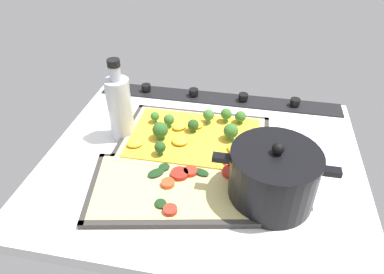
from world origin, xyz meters
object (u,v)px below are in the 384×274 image
object	(u,v)px
broccoli_pizza	(194,136)
cooking_pot	(273,176)
baking_tray_back	(174,188)
baking_tray_front	(194,141)
oil_bottle	(120,107)
veggie_pizza_back	(176,185)

from	to	relation	value
broccoli_pizza	cooking_pot	distance (cm)	25.11
baking_tray_back	cooking_pot	distance (cm)	21.03
baking_tray_back	baking_tray_front	bearing A→B (deg)	-94.21
baking_tray_front	cooking_pot	xyz separation A→B (cm)	(-18.94, 15.48, 5.66)
baking_tray_front	cooking_pot	distance (cm)	25.11
broccoli_pizza	baking_tray_back	size ratio (longest dim) A/B	0.88
baking_tray_back	oil_bottle	world-z (taller)	oil_bottle
baking_tray_back	cooking_pot	world-z (taller)	cooking_pot
baking_tray_front	oil_bottle	size ratio (longest dim) A/B	1.74
baking_tray_back	cooking_pot	xyz separation A→B (cm)	(-20.20, -1.55, 5.65)
baking_tray_front	veggie_pizza_back	xyz separation A→B (cm)	(0.75, 16.66, 0.71)
oil_bottle	cooking_pot	bearing A→B (deg)	158.37
baking_tray_front	broccoli_pizza	world-z (taller)	broccoli_pizza
baking_tray_front	baking_tray_back	world-z (taller)	same
veggie_pizza_back	baking_tray_front	bearing A→B (deg)	-92.58
baking_tray_front	veggie_pizza_back	bearing A→B (deg)	87.42
veggie_pizza_back	cooking_pot	bearing A→B (deg)	-176.59
cooking_pot	oil_bottle	world-z (taller)	oil_bottle
veggie_pizza_back	oil_bottle	world-z (taller)	oil_bottle
baking_tray_front	veggie_pizza_back	size ratio (longest dim) A/B	1.01
broccoli_pizza	baking_tray_back	distance (cm)	17.44
veggie_pizza_back	cooking_pot	xyz separation A→B (cm)	(-19.69, -1.17, 4.95)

